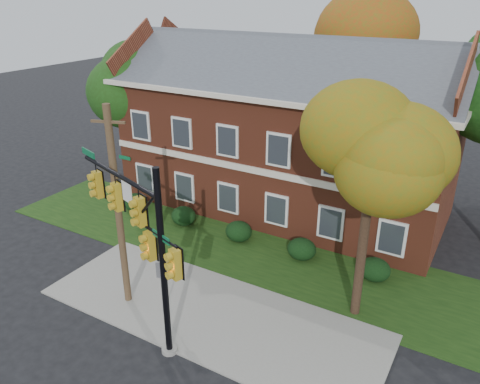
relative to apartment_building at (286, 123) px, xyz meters
The scene contains 15 objects.
ground 13.11m from the apartment_building, 80.50° to the right, with size 120.00×120.00×0.00m, color black.
sidewalk 12.18m from the apartment_building, 79.65° to the right, with size 14.00×5.00×0.08m, color gray.
grass_strip 8.01m from the apartment_building, 71.43° to the right, with size 30.00×6.00×0.04m, color #193811.
apartment_building is the anchor object (origin of this frame).
hedge_far_left 9.82m from the apartment_building, 143.11° to the right, with size 1.40×1.26×1.05m, color black.
hedge_left 7.73m from the apartment_building, 123.67° to the right, with size 1.40×1.26×1.05m, color black.
hedge_center 6.89m from the apartment_building, 90.00° to the right, with size 1.40×1.26×1.05m, color black.
hedge_right 7.73m from the apartment_building, 56.33° to the right, with size 1.40×1.26×1.05m, color black.
hedge_far_right 9.82m from the apartment_building, 36.89° to the right, with size 1.40×1.26×1.05m, color black.
tree_near_right 10.97m from the apartment_building, 48.23° to the right, with size 4.50×4.25×8.58m.
tree_left_rear 9.94m from the apartment_building, behind, with size 5.40×5.10×8.88m.
tree_far_rear 8.84m from the apartment_building, 80.29° to the left, with size 6.84×6.46×11.52m.
traffic_signal 13.09m from the apartment_building, 86.72° to the right, with size 6.05×2.15×7.06m.
utility_pole 12.06m from the apartment_building, 96.65° to the right, with size 1.25×0.50×8.30m.
sign_post 12.42m from the apartment_building, 87.61° to the right, with size 0.35×0.18×2.46m.
Camera 1 is at (8.74, -11.51, 11.97)m, focal length 35.00 mm.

